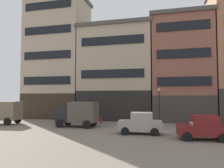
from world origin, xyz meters
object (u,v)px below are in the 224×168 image
(delivery_truck_far, at_px, (2,112))
(streetlamp_curbside, at_px, (159,101))
(sedan_parked_curb, at_px, (140,123))
(sedan_dark, at_px, (203,127))
(delivery_truck_near, at_px, (78,113))
(fire_hydrant_curbside, at_px, (101,120))

(delivery_truck_far, distance_m, streetlamp_curbside, 18.14)
(sedan_parked_curb, bearing_deg, streetlamp_curbside, 77.52)
(delivery_truck_far, bearing_deg, sedan_dark, -10.21)
(delivery_truck_far, height_order, sedan_dark, delivery_truck_far)
(delivery_truck_near, distance_m, fire_hydrant_curbside, 3.84)
(streetlamp_curbside, bearing_deg, delivery_truck_far, -166.90)
(delivery_truck_far, relative_size, sedan_parked_curb, 1.18)
(delivery_truck_far, distance_m, fire_hydrant_curbside, 11.44)
(fire_hydrant_curbside, bearing_deg, delivery_truck_near, -113.41)
(delivery_truck_near, height_order, streetlamp_curbside, streetlamp_curbside)
(delivery_truck_near, height_order, fire_hydrant_curbside, delivery_truck_near)
(delivery_truck_near, bearing_deg, delivery_truck_far, -179.47)
(sedan_dark, bearing_deg, streetlamp_curbside, 113.03)
(delivery_truck_far, xyz_separation_m, sedan_parked_curb, (16.17, -2.45, -0.51))
(delivery_truck_far, bearing_deg, delivery_truck_near, 0.53)
(sedan_dark, height_order, sedan_parked_curb, same)
(delivery_truck_near, xyz_separation_m, delivery_truck_far, (-9.37, -0.09, 0.00))
(fire_hydrant_curbside, bearing_deg, sedan_parked_curb, -48.12)
(delivery_truck_far, bearing_deg, sedan_parked_curb, -8.61)
(streetlamp_curbside, bearing_deg, fire_hydrant_curbside, -174.83)
(sedan_dark, xyz_separation_m, sedan_parked_curb, (-4.80, 1.33, 0.00))
(sedan_parked_curb, height_order, fire_hydrant_curbside, sedan_parked_curb)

